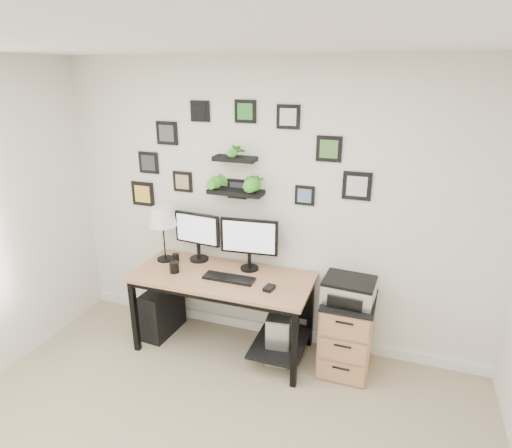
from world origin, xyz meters
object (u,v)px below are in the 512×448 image
at_px(mug, 174,267).
at_px(file_cabinet, 347,333).
at_px(monitor_left, 198,233).
at_px(desk, 228,287).
at_px(pc_tower_grey, 282,331).
at_px(table_lamp, 162,218).
at_px(pc_tower_black, 163,310).
at_px(printer, 349,290).
at_px(monitor_right, 249,240).

bearing_deg(mug, file_cabinet, 6.33).
relative_size(monitor_left, file_cabinet, 0.71).
xyz_separation_m(desk, pc_tower_grey, (0.50, 0.05, -0.39)).
height_order(monitor_left, file_cabinet, monitor_left).
xyz_separation_m(desk, monitor_left, (-0.38, 0.19, 0.40)).
distance_m(table_lamp, pc_tower_black, 0.94).
height_order(pc_tower_black, printer, printer).
bearing_deg(table_lamp, desk, -8.19).
bearing_deg(file_cabinet, monitor_left, 174.66).
bearing_deg(monitor_right, pc_tower_grey, -17.99).
height_order(file_cabinet, printer, printer).
height_order(desk, printer, printer).
relative_size(mug, file_cabinet, 0.15).
bearing_deg(pc_tower_black, desk, 4.51).
bearing_deg(file_cabinet, table_lamp, 178.69).
bearing_deg(pc_tower_grey, table_lamp, 177.59).
xyz_separation_m(pc_tower_grey, printer, (0.57, -0.00, 0.53)).
bearing_deg(pc_tower_grey, printer, -0.40).
bearing_deg(desk, pc_tower_grey, 5.56).
height_order(monitor_left, printer, monitor_left).
height_order(monitor_right, file_cabinet, monitor_right).
distance_m(monitor_left, mug, 0.39).
distance_m(table_lamp, file_cabinet, 1.95).
xyz_separation_m(monitor_right, pc_tower_grey, (0.35, -0.11, -0.81)).
distance_m(monitor_right, mug, 0.72).
relative_size(desk, pc_tower_grey, 3.27).
bearing_deg(table_lamp, pc_tower_black, -99.74).
distance_m(pc_tower_black, printer, 1.85).
distance_m(monitor_right, pc_tower_black, 1.18).
xyz_separation_m(monitor_left, file_cabinet, (1.46, -0.14, -0.69)).
xyz_separation_m(table_lamp, mug, (0.22, -0.21, -0.38)).
bearing_deg(desk, pc_tower_black, 179.89).
distance_m(desk, monitor_left, 0.58).
xyz_separation_m(pc_tower_black, pc_tower_grey, (1.20, 0.05, -0.01)).
bearing_deg(monitor_left, pc_tower_grey, -9.41).
bearing_deg(mug, monitor_right, 24.06).
distance_m(table_lamp, pc_tower_grey, 1.52).
bearing_deg(pc_tower_grey, monitor_left, 170.59).
relative_size(monitor_left, printer, 1.10).
bearing_deg(mug, table_lamp, 135.59).
bearing_deg(file_cabinet, printer, -128.05).
bearing_deg(monitor_left, monitor_right, -3.42).
bearing_deg(table_lamp, printer, -1.76).
bearing_deg(monitor_right, printer, -7.33).
distance_m(monitor_left, table_lamp, 0.35).
bearing_deg(printer, desk, -177.60).
relative_size(desk, monitor_left, 3.38).
xyz_separation_m(monitor_right, pc_tower_black, (-0.85, -0.16, -0.80)).
bearing_deg(desk, printer, 2.40).
relative_size(monitor_left, pc_tower_black, 0.99).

